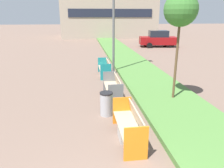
% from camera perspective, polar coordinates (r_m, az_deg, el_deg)
% --- Properties ---
extents(planter_grass_strip, '(2.80, 120.00, 0.18)m').
position_cam_1_polar(planter_grass_strip, '(14.83, 6.42, 4.04)').
color(planter_grass_strip, '#4C7A38').
rests_on(planter_grass_strip, ground).
extents(building_backdrop, '(15.05, 7.92, 6.95)m').
position_cam_1_polar(building_backdrop, '(38.17, -1.06, 17.47)').
color(building_backdrop, tan).
rests_on(building_backdrop, ground).
extents(bench_orange_frame, '(0.65, 2.06, 0.94)m').
position_cam_1_polar(bench_orange_frame, '(6.55, 4.48, -11.34)').
color(bench_orange_frame, '#ADA8A0').
rests_on(bench_orange_frame, ground).
extents(bench_grey_frame, '(0.65, 2.09, 0.94)m').
position_cam_1_polar(bench_grey_frame, '(9.68, 0.31, -1.50)').
color(bench_grey_frame, '#ADA8A0').
rests_on(bench_grey_frame, ground).
extents(bench_teal_frame, '(0.65, 1.97, 0.94)m').
position_cam_1_polar(bench_teal_frame, '(13.23, -1.89, 3.71)').
color(bench_teal_frame, '#ADA8A0').
rests_on(bench_teal_frame, ground).
extents(litter_bin, '(0.48, 0.48, 0.88)m').
position_cam_1_polar(litter_bin, '(7.99, -1.47, -5.17)').
color(litter_bin, '#9EA0A5').
rests_on(litter_bin, ground).
extents(sapling_tree_near, '(1.29, 1.29, 4.38)m').
position_cam_1_polar(sapling_tree_near, '(9.08, 17.52, 17.88)').
color(sapling_tree_near, brown).
rests_on(sapling_tree_near, ground).
extents(parked_car_distant, '(4.40, 2.32, 1.86)m').
position_cam_1_polar(parked_car_distant, '(26.18, 11.96, 11.46)').
color(parked_car_distant, maroon).
rests_on(parked_car_distant, ground).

